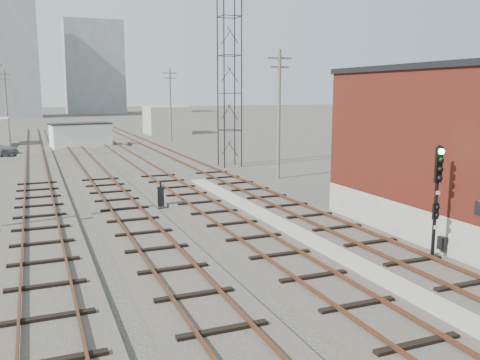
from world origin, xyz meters
TOP-DOWN VIEW (x-y plane):
  - ground at (0.00, 60.00)m, footprint 320.00×320.00m
  - track_right at (2.50, 39.00)m, footprint 3.20×90.00m
  - track_mid_right at (-1.50, 39.00)m, footprint 3.20×90.00m
  - track_mid_left at (-5.50, 39.00)m, footprint 3.20×90.00m
  - track_left at (-9.50, 39.00)m, footprint 3.20×90.00m
  - platform_curb at (0.50, 14.00)m, footprint 0.90×28.00m
  - brick_building at (7.50, 12.00)m, footprint 6.54×12.20m
  - lattice_tower at (5.50, 35.00)m, footprint 1.60×1.60m
  - utility_pole_left_c at (-12.50, 70.00)m, footprint 1.80×0.24m
  - utility_pole_right_a at (6.50, 28.00)m, footprint 1.80×0.24m
  - utility_pole_right_b at (6.50, 58.00)m, footprint 1.80×0.24m
  - apartment_right at (8.00, 150.00)m, footprint 16.00×12.00m
  - shed_right at (9.00, 70.00)m, footprint 6.00×6.00m
  - signal_mast at (3.70, 9.71)m, footprint 0.40×0.42m
  - switch_stand at (-3.49, 21.87)m, footprint 0.35×0.35m
  - site_trailer at (-4.63, 54.66)m, footprint 6.82×3.74m

SIDE VIEW (x-z plane):
  - ground at x=0.00m, z-range 0.00..0.00m
  - track_right at x=2.50m, z-range -0.09..0.30m
  - track_mid_right at x=-1.50m, z-range -0.09..0.30m
  - track_mid_left at x=-5.50m, z-range -0.09..0.30m
  - track_left at x=-9.50m, z-range -0.09..0.30m
  - platform_curb at x=0.50m, z-range 0.00..0.26m
  - switch_stand at x=-3.49m, z-range -0.04..1.33m
  - site_trailer at x=-4.63m, z-range 0.01..2.74m
  - shed_right at x=9.00m, z-range 0.00..4.00m
  - signal_mast at x=3.70m, z-range 0.40..4.64m
  - brick_building at x=7.50m, z-range 0.02..7.24m
  - utility_pole_left_c at x=-12.50m, z-range 0.30..9.30m
  - utility_pole_right_a at x=6.50m, z-range 0.30..9.30m
  - utility_pole_right_b at x=6.50m, z-range 0.30..9.30m
  - lattice_tower at x=5.50m, z-range 0.00..15.00m
  - apartment_right at x=8.00m, z-range 0.00..26.00m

